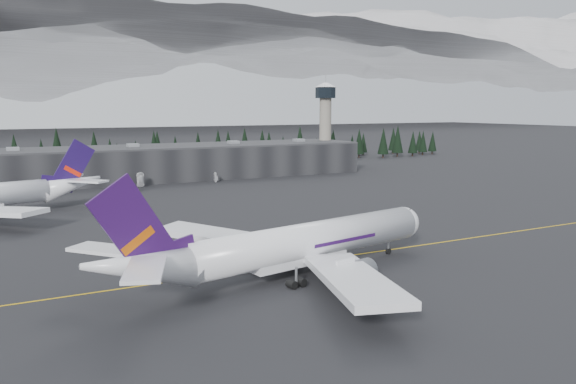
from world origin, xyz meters
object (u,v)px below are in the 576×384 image
control_tower (325,116)px  gse_vehicle_b (216,181)px  terminal (160,162)px  jet_main (285,246)px  gse_vehicle_a (140,185)px

control_tower → gse_vehicle_b: size_ratio=10.04×
terminal → gse_vehicle_b: 25.08m
terminal → gse_vehicle_b: terminal is taller
control_tower → jet_main: bearing=-123.5°
jet_main → gse_vehicle_a: 114.98m
control_tower → jet_main: size_ratio=0.60×
gse_vehicle_b → control_tower: bearing=114.1°
terminal → gse_vehicle_a: 23.29m
jet_main → control_tower: bearing=45.6°
control_tower → gse_vehicle_a: size_ratio=7.29×
terminal → jet_main: bearing=-96.7°
terminal → jet_main: jet_main is taller
jet_main → gse_vehicle_b: (30.92, 114.87, -4.65)m
gse_vehicle_a → jet_main: bearing=-97.9°
gse_vehicle_a → gse_vehicle_b: bearing=-6.1°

